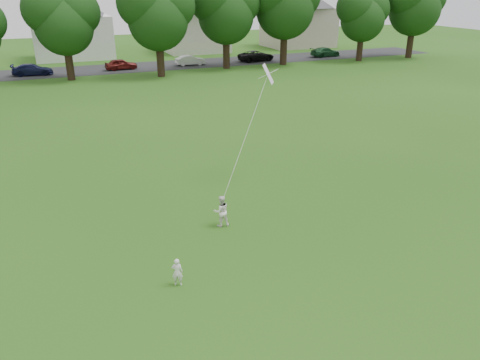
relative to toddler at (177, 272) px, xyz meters
name	(u,v)px	position (x,y,z in m)	size (l,w,h in m)	color
ground	(207,277)	(0.95, 0.04, -0.47)	(160.00, 160.00, 0.00)	#255012
street	(83,71)	(0.95, 42.04, -0.47)	(90.00, 7.00, 0.01)	#2D2D30
toddler	(177,272)	(0.00, 0.00, 0.00)	(0.34, 0.23, 0.94)	silver
older_boy	(221,211)	(2.61, 3.13, 0.16)	(0.61, 0.48, 1.26)	white
kite	(247,134)	(4.52, 5.14, 2.46)	(2.36, 2.53, 6.86)	white
tree_row	(128,8)	(5.50, 36.57, 6.06)	(82.81, 8.41, 11.58)	black
parked_cars	(93,66)	(1.95, 41.04, 0.13)	(63.01, 2.63, 1.26)	black
house_row	(74,16)	(1.44, 52.04, 4.53)	(77.85, 14.17, 10.00)	silver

